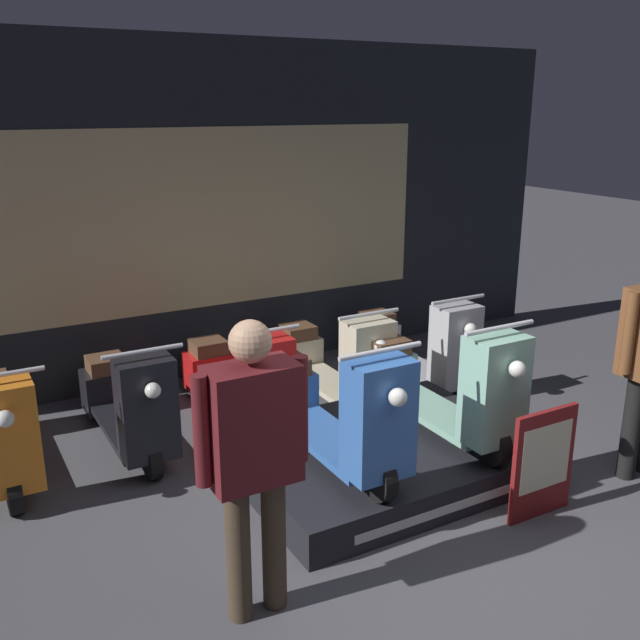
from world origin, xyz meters
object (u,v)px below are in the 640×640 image
(scooter_backrow_4, at_px, (418,346))
(scooter_backrow_0, at_px, (0,429))
(scooter_display_left, at_px, (333,411))
(price_sign_board, at_px, (543,463))
(scooter_backrow_2, at_px, (239,382))
(scooter_display_right, at_px, (442,386))
(person_left_browsing, at_px, (253,447))
(scooter_backrow_1, at_px, (129,404))
(scooter_backrow_3, at_px, (334,363))

(scooter_backrow_4, bearing_deg, scooter_backrow_0, 180.00)
(scooter_display_left, distance_m, price_sign_board, 1.40)
(price_sign_board, bearing_deg, scooter_backrow_2, 116.94)
(scooter_backrow_4, bearing_deg, scooter_display_left, -141.65)
(scooter_backrow_2, bearing_deg, scooter_backrow_4, 0.00)
(scooter_display_left, relative_size, scooter_display_right, 1.00)
(scooter_display_right, relative_size, person_left_browsing, 1.03)
(scooter_display_right, relative_size, scooter_backrow_1, 1.00)
(scooter_backrow_2, height_order, scooter_backrow_4, same)
(scooter_backrow_3, distance_m, scooter_backrow_4, 0.93)
(scooter_display_left, xyz_separation_m, scooter_backrow_3, (0.82, 1.38, -0.25))
(person_left_browsing, bearing_deg, price_sign_board, -1.67)
(scooter_backrow_1, bearing_deg, scooter_display_left, -53.21)
(scooter_display_left, xyz_separation_m, scooter_backrow_4, (1.75, 1.38, -0.25))
(scooter_backrow_3, bearing_deg, scooter_backrow_1, 180.00)
(scooter_display_left, xyz_separation_m, scooter_backrow_0, (-1.96, 1.38, -0.25))
(scooter_display_right, height_order, person_left_browsing, person_left_browsing)
(scooter_display_right, xyz_separation_m, person_left_browsing, (-1.87, -0.84, 0.35))
(scooter_display_right, bearing_deg, price_sign_board, -81.73)
(scooter_display_left, relative_size, price_sign_board, 2.25)
(price_sign_board, bearing_deg, person_left_browsing, 178.33)
(scooter_backrow_0, xyz_separation_m, price_sign_board, (3.01, -2.28, 0.01))
(scooter_display_left, bearing_deg, scooter_backrow_4, 38.35)
(scooter_backrow_0, height_order, person_left_browsing, person_left_browsing)
(scooter_display_left, distance_m, scooter_backrow_3, 1.63)
(scooter_backrow_2, xyz_separation_m, person_left_browsing, (-0.84, -2.22, 0.60))
(scooter_display_right, height_order, scooter_backrow_3, scooter_display_right)
(scooter_backrow_3, height_order, price_sign_board, scooter_backrow_3)
(scooter_backrow_1, relative_size, scooter_backrow_4, 1.00)
(scooter_display_left, height_order, scooter_display_right, same)
(scooter_backrow_2, bearing_deg, scooter_backrow_0, 180.00)
(scooter_backrow_4, bearing_deg, person_left_browsing, -140.55)
(scooter_backrow_1, relative_size, scooter_backrow_3, 1.00)
(scooter_display_left, bearing_deg, scooter_backrow_3, 59.31)
(scooter_backrow_0, bearing_deg, scooter_display_right, -25.63)
(scooter_backrow_0, distance_m, scooter_backrow_4, 3.71)
(scooter_display_left, xyz_separation_m, scooter_backrow_2, (-0.11, 1.38, -0.25))
(scooter_backrow_1, height_order, scooter_backrow_2, same)
(scooter_display_right, xyz_separation_m, scooter_backrow_3, (-0.10, 1.38, -0.25))
(scooter_backrow_3, bearing_deg, scooter_display_right, -85.83)
(scooter_backrow_1, height_order, scooter_backrow_4, same)
(scooter_backrow_3, relative_size, person_left_browsing, 1.03)
(scooter_display_left, bearing_deg, scooter_display_right, 0.00)
(scooter_backrow_0, xyz_separation_m, scooter_backrow_2, (1.85, 0.00, 0.00))
(scooter_backrow_4, distance_m, price_sign_board, 2.38)
(scooter_backrow_4, bearing_deg, price_sign_board, -106.98)
(scooter_backrow_1, xyz_separation_m, scooter_backrow_2, (0.93, 0.00, 0.00))
(person_left_browsing, bearing_deg, scooter_display_right, 24.12)
(scooter_display_right, bearing_deg, scooter_backrow_4, 59.13)
(scooter_backrow_0, bearing_deg, person_left_browsing, -65.55)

